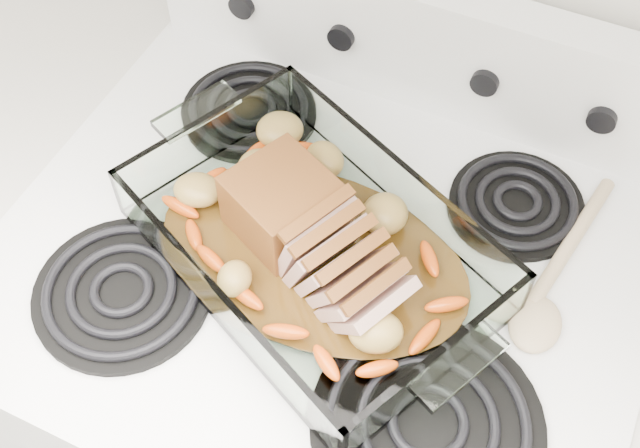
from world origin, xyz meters
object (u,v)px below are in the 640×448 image
at_px(counter_left, 8,262).
at_px(pork_roast, 301,232).
at_px(baking_dish, 313,250).
at_px(electric_range, 325,397).

relative_size(counter_left, pork_roast, 3.80).
xyz_separation_m(baking_dish, pork_roast, (-0.01, 0.00, 0.03)).
relative_size(electric_range, counter_left, 1.20).
bearing_deg(pork_roast, counter_left, -166.24).
height_order(counter_left, baking_dish, baking_dish).
bearing_deg(counter_left, pork_roast, -2.33).
height_order(counter_left, pork_roast, pork_roast).
distance_m(electric_range, baking_dish, 0.48).
xyz_separation_m(counter_left, baking_dish, (0.66, -0.03, 0.50)).
bearing_deg(electric_range, baking_dish, -103.60).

